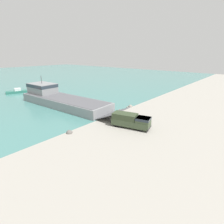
# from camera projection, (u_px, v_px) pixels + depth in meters

# --- Properties ---
(ground_plane) EXTENTS (240.00, 240.00, 0.00)m
(ground_plane) POSITION_uv_depth(u_px,v_px,m) (125.00, 126.00, 36.21)
(ground_plane) COLOR #9E998E
(landing_craft) EXTENTS (10.06, 35.22, 7.80)m
(landing_craft) POSITION_uv_depth(u_px,v_px,m) (59.00, 98.00, 51.04)
(landing_craft) COLOR gray
(landing_craft) RESTS_ON ground_plane
(military_truck) EXTENTS (4.47, 8.13, 2.81)m
(military_truck) POSITION_uv_depth(u_px,v_px,m) (131.00, 120.00, 35.04)
(military_truck) COLOR #3D4C33
(military_truck) RESTS_ON ground_plane
(soldier_on_ramp) EXTENTS (0.36, 0.49, 1.77)m
(soldier_on_ramp) POSITION_uv_depth(u_px,v_px,m) (131.00, 117.00, 38.56)
(soldier_on_ramp) COLOR #3D4C33
(soldier_on_ramp) RESTS_ON ground_plane
(moored_boat_a) EXTENTS (7.61, 4.74, 1.79)m
(moored_boat_a) POSITION_uv_depth(u_px,v_px,m) (17.00, 91.00, 66.00)
(moored_boat_a) COLOR #2D7060
(moored_boat_a) RESTS_ON ground_plane
(cargo_crate) EXTENTS (0.66, 0.77, 0.62)m
(cargo_crate) POSITION_uv_depth(u_px,v_px,m) (134.00, 123.00, 36.79)
(cargo_crate) COLOR #475638
(cargo_crate) RESTS_ON ground_plane
(shoreline_rock_a) EXTENTS (1.20, 1.20, 1.20)m
(shoreline_rock_a) POSITION_uv_depth(u_px,v_px,m) (69.00, 133.00, 32.97)
(shoreline_rock_a) COLOR #66605B
(shoreline_rock_a) RESTS_ON ground_plane
(shoreline_rock_b) EXTENTS (0.66, 0.66, 0.66)m
(shoreline_rock_b) POSITION_uv_depth(u_px,v_px,m) (127.00, 108.00, 48.44)
(shoreline_rock_b) COLOR gray
(shoreline_rock_b) RESTS_ON ground_plane
(shoreline_rock_c) EXTENTS (1.24, 1.24, 1.24)m
(shoreline_rock_c) POSITION_uv_depth(u_px,v_px,m) (130.00, 107.00, 49.07)
(shoreline_rock_c) COLOR gray
(shoreline_rock_c) RESTS_ON ground_plane
(shoreline_rock_d) EXTENTS (0.68, 0.68, 0.68)m
(shoreline_rock_d) POSITION_uv_depth(u_px,v_px,m) (120.00, 110.00, 46.11)
(shoreline_rock_d) COLOR gray
(shoreline_rock_d) RESTS_ON ground_plane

